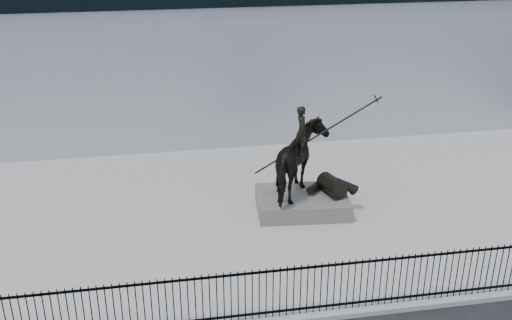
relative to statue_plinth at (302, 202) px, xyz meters
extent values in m
cube|color=#9C9C99|center=(-1.62, 0.17, -0.37)|extent=(30.00, 12.00, 0.15)
cube|color=#B3BBC3|center=(-1.62, 13.17, 4.06)|extent=(44.00, 14.00, 9.00)
cube|color=black|center=(-1.62, -5.58, -0.14)|extent=(22.00, 0.05, 0.05)
cube|color=black|center=(-1.62, -5.58, 1.11)|extent=(22.00, 0.05, 0.05)
cube|color=black|center=(-1.62, -5.58, 0.46)|extent=(22.00, 0.03, 1.50)
cube|color=#5D5A55|center=(0.00, 0.00, 0.00)|extent=(3.31, 2.44, 0.59)
imported|color=black|center=(0.00, 0.00, 1.54)|extent=(2.34, 2.66, 2.49)
imported|color=black|center=(-0.10, 0.01, 2.67)|extent=(0.46, 0.65, 1.68)
cylinder|color=black|center=(0.34, -0.03, 2.42)|extent=(3.99, 0.45, 2.53)
camera|label=1|loc=(-4.82, -17.96, 9.58)|focal=42.00mm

